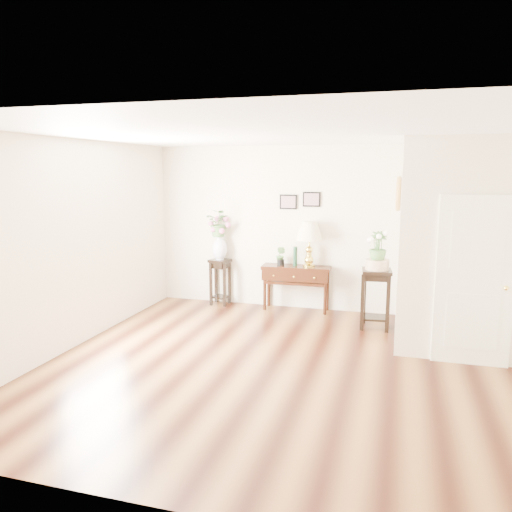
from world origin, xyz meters
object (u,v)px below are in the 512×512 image
at_px(table_lamp, 309,246).
at_px(plant_stand_a, 220,282).
at_px(console_table, 296,288).
at_px(plant_stand_b, 376,299).

distance_m(table_lamp, plant_stand_a, 1.75).
xyz_separation_m(console_table, table_lamp, (0.21, 0.00, 0.74)).
xyz_separation_m(table_lamp, plant_stand_a, (-1.60, 0.00, -0.72)).
height_order(console_table, table_lamp, table_lamp).
relative_size(table_lamp, plant_stand_a, 0.95).
bearing_deg(plant_stand_a, plant_stand_b, -12.90).
height_order(console_table, plant_stand_a, plant_stand_a).
relative_size(console_table, table_lamp, 1.50).
relative_size(console_table, plant_stand_a, 1.42).
xyz_separation_m(console_table, plant_stand_a, (-1.39, 0.00, 0.02)).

